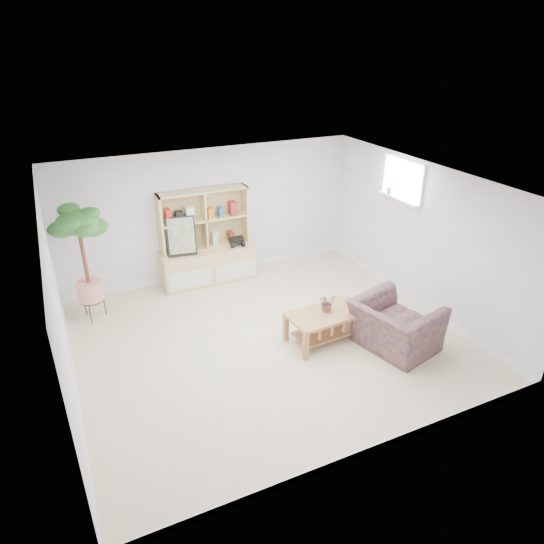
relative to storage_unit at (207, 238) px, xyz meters
name	(u,v)px	position (x,y,z in m)	size (l,w,h in m)	color
floor	(268,339)	(0.19, -2.24, -0.86)	(5.50, 5.00, 0.01)	beige
ceiling	(268,184)	(0.19, -2.24, 1.54)	(5.50, 5.00, 0.01)	white
walls	(268,268)	(0.19, -2.24, 0.34)	(5.51, 5.01, 2.40)	white
baseboard	(268,336)	(0.19, -2.24, -0.81)	(5.50, 5.00, 0.10)	white
window	(403,179)	(2.92, -1.64, 1.14)	(0.10, 0.98, 0.68)	silver
window_sill	(398,199)	(2.86, -1.64, 0.82)	(0.14, 1.00, 0.04)	white
storage_unit	(207,238)	(0.00, 0.00, 0.00)	(1.72, 0.58, 1.72)	tan
poster	(181,237)	(-0.48, -0.08, 0.14)	(0.51, 0.12, 0.70)	yellow
toy_truck	(237,241)	(0.54, -0.08, -0.12)	(0.36, 0.25, 0.19)	black
coffee_table	(326,326)	(0.97, -2.60, -0.63)	(1.15, 0.63, 0.47)	brown
table_plant	(327,303)	(0.99, -2.55, -0.26)	(0.24, 0.21, 0.27)	#17611F
floor_tree	(85,265)	(-2.11, -0.48, 0.09)	(0.70, 0.70, 1.90)	#2C6C27
armchair	(395,323)	(1.77, -3.19, -0.45)	(1.12, 0.98, 0.83)	#141241
sill_plant	(390,188)	(2.86, -1.40, 0.95)	(0.12, 0.10, 0.22)	#2C6C27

